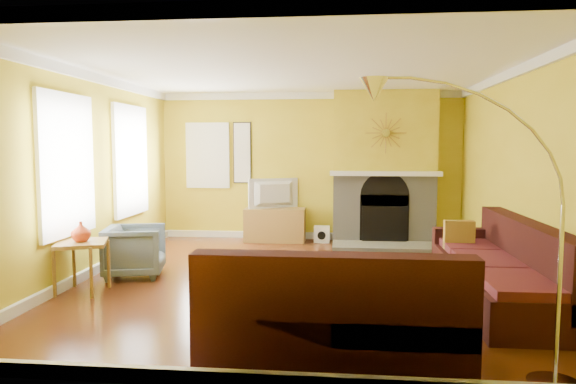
# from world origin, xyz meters

# --- Properties ---
(floor) EXTENTS (5.50, 6.00, 0.02)m
(floor) POSITION_xyz_m (0.00, 0.00, -0.01)
(floor) COLOR brown
(floor) RESTS_ON ground
(ceiling) EXTENTS (5.50, 6.00, 0.02)m
(ceiling) POSITION_xyz_m (0.00, 0.00, 2.71)
(ceiling) COLOR white
(ceiling) RESTS_ON ground
(wall_back) EXTENTS (5.50, 0.02, 2.70)m
(wall_back) POSITION_xyz_m (0.00, 3.01, 1.35)
(wall_back) COLOR gold
(wall_back) RESTS_ON ground
(wall_front) EXTENTS (5.50, 0.02, 2.70)m
(wall_front) POSITION_xyz_m (0.00, -3.01, 1.35)
(wall_front) COLOR gold
(wall_front) RESTS_ON ground
(wall_left) EXTENTS (0.02, 6.00, 2.70)m
(wall_left) POSITION_xyz_m (-2.76, 0.00, 1.35)
(wall_left) COLOR gold
(wall_left) RESTS_ON ground
(wall_right) EXTENTS (0.02, 6.00, 2.70)m
(wall_right) POSITION_xyz_m (2.76, 0.00, 1.35)
(wall_right) COLOR gold
(wall_right) RESTS_ON ground
(baseboard) EXTENTS (5.50, 6.00, 0.12)m
(baseboard) POSITION_xyz_m (0.00, 0.00, 0.06)
(baseboard) COLOR white
(baseboard) RESTS_ON floor
(crown_molding) EXTENTS (5.50, 6.00, 0.12)m
(crown_molding) POSITION_xyz_m (0.00, 0.00, 2.64)
(crown_molding) COLOR white
(crown_molding) RESTS_ON ceiling
(window_left_near) EXTENTS (0.06, 1.22, 1.72)m
(window_left_near) POSITION_xyz_m (-2.72, 1.30, 1.50)
(window_left_near) COLOR white
(window_left_near) RESTS_ON wall_left
(window_left_far) EXTENTS (0.06, 1.22, 1.72)m
(window_left_far) POSITION_xyz_m (-2.72, -0.60, 1.50)
(window_left_far) COLOR white
(window_left_far) RESTS_ON wall_left
(window_back) EXTENTS (0.82, 0.06, 1.22)m
(window_back) POSITION_xyz_m (-1.90, 2.96, 1.55)
(window_back) COLOR white
(window_back) RESTS_ON wall_back
(wall_art) EXTENTS (0.34, 0.04, 1.14)m
(wall_art) POSITION_xyz_m (-1.25, 2.97, 1.60)
(wall_art) COLOR white
(wall_art) RESTS_ON wall_back
(fireplace) EXTENTS (1.80, 0.40, 2.70)m
(fireplace) POSITION_xyz_m (1.35, 2.80, 1.35)
(fireplace) COLOR gray
(fireplace) RESTS_ON floor
(mantel) EXTENTS (1.92, 0.22, 0.08)m
(mantel) POSITION_xyz_m (1.35, 2.56, 1.25)
(mantel) COLOR white
(mantel) RESTS_ON fireplace
(hearth) EXTENTS (1.80, 0.70, 0.06)m
(hearth) POSITION_xyz_m (1.35, 2.25, 0.03)
(hearth) COLOR gray
(hearth) RESTS_ON floor
(sunburst) EXTENTS (0.70, 0.04, 0.70)m
(sunburst) POSITION_xyz_m (1.35, 2.57, 1.95)
(sunburst) COLOR olive
(sunburst) RESTS_ON fireplace
(rug) EXTENTS (2.40, 1.80, 0.02)m
(rug) POSITION_xyz_m (0.87, -0.52, 0.01)
(rug) COLOR beige
(rug) RESTS_ON floor
(sectional_sofa) EXTENTS (3.34, 3.45, 0.90)m
(sectional_sofa) POSITION_xyz_m (1.08, -0.97, 0.45)
(sectional_sofa) COLOR #341110
(sectional_sofa) RESTS_ON floor
(coffee_table) EXTENTS (1.14, 1.14, 0.36)m
(coffee_table) POSITION_xyz_m (-0.10, -0.54, 0.18)
(coffee_table) COLOR white
(coffee_table) RESTS_ON floor
(media_console) EXTENTS (1.09, 0.49, 0.60)m
(media_console) POSITION_xyz_m (-0.60, 2.69, 0.30)
(media_console) COLOR olive
(media_console) RESTS_ON floor
(tv) EXTENTS (0.90, 0.53, 0.54)m
(tv) POSITION_xyz_m (-0.60, 2.69, 0.87)
(tv) COLOR black
(tv) RESTS_ON media_console
(subwoofer) EXTENTS (0.28, 0.28, 0.28)m
(subwoofer) POSITION_xyz_m (0.25, 2.70, 0.14)
(subwoofer) COLOR white
(subwoofer) RESTS_ON floor
(armchair) EXTENTS (0.89, 0.87, 0.68)m
(armchair) POSITION_xyz_m (-2.13, 0.00, 0.34)
(armchair) COLOR slate
(armchair) RESTS_ON floor
(side_table) EXTENTS (0.71, 0.71, 0.61)m
(side_table) POSITION_xyz_m (-2.45, -0.79, 0.30)
(side_table) COLOR olive
(side_table) RESTS_ON floor
(vase) EXTENTS (0.28, 0.28, 0.24)m
(vase) POSITION_xyz_m (-2.45, -0.79, 0.73)
(vase) COLOR red
(vase) RESTS_ON side_table
(book) EXTENTS (0.22, 0.29, 0.03)m
(book) POSITION_xyz_m (-0.24, -0.45, 0.38)
(book) COLOR white
(book) RESTS_ON coffee_table
(arc_lamp) EXTENTS (1.39, 0.36, 2.20)m
(arc_lamp) POSITION_xyz_m (1.49, -2.80, 1.10)
(arc_lamp) COLOR silver
(arc_lamp) RESTS_ON floor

